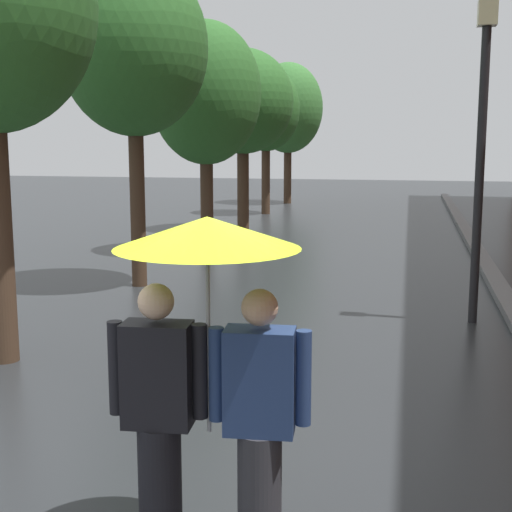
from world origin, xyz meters
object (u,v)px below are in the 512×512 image
(street_tree_3, at_px, (243,102))
(street_tree_4, at_px, (266,110))
(street_tree_2, at_px, (206,94))
(couple_under_umbrella, at_px, (208,341))
(street_tree_1, at_px, (133,48))
(street_lamp_post, at_px, (481,139))
(street_tree_5, at_px, (288,108))

(street_tree_3, xyz_separation_m, street_tree_4, (-0.25, 4.40, -0.03))
(street_tree_2, xyz_separation_m, couple_under_umbrella, (3.24, -11.35, -2.08))
(street_tree_1, bearing_deg, street_lamp_post, -14.51)
(couple_under_umbrella, bearing_deg, street_tree_4, 100.29)
(street_tree_5, bearing_deg, couple_under_umbrella, -81.56)
(street_tree_3, distance_m, street_lamp_post, 10.55)
(couple_under_umbrella, bearing_deg, street_tree_3, 102.29)
(street_tree_1, xyz_separation_m, street_tree_5, (-0.15, 16.15, -0.32))
(street_tree_4, height_order, street_lamp_post, street_tree_4)
(street_tree_2, height_order, street_tree_5, street_tree_5)
(street_tree_1, relative_size, street_tree_4, 1.12)
(street_tree_1, height_order, street_tree_5, street_tree_1)
(street_tree_3, height_order, couple_under_umbrella, street_tree_3)
(street_tree_1, xyz_separation_m, street_lamp_post, (5.38, -1.39, -1.45))
(street_tree_3, relative_size, street_lamp_post, 1.15)
(street_tree_4, xyz_separation_m, couple_under_umbrella, (3.57, -19.64, -2.06))
(street_tree_4, bearing_deg, couple_under_umbrella, -79.71)
(street_tree_5, distance_m, street_lamp_post, 18.42)
(street_tree_4, xyz_separation_m, street_tree_5, (0.05, 4.08, 0.20))
(street_tree_4, bearing_deg, street_tree_5, 89.32)
(street_tree_1, relative_size, street_lamp_post, 1.27)
(street_tree_2, xyz_separation_m, street_tree_5, (-0.28, 12.37, 0.19))
(street_tree_2, height_order, street_tree_4, street_tree_2)
(street_lamp_post, bearing_deg, street_tree_1, 165.49)
(street_tree_1, relative_size, street_tree_3, 1.11)
(street_tree_4, bearing_deg, street_lamp_post, -67.50)
(street_tree_5, xyz_separation_m, street_lamp_post, (5.53, -17.54, -1.13))
(street_lamp_post, bearing_deg, couple_under_umbrella, -108.00)
(couple_under_umbrella, bearing_deg, street_lamp_post, 72.00)
(street_tree_2, xyz_separation_m, street_lamp_post, (5.24, -5.17, -0.94))
(street_tree_1, height_order, street_tree_4, street_tree_1)
(street_tree_1, xyz_separation_m, couple_under_umbrella, (3.37, -7.57, -2.59))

